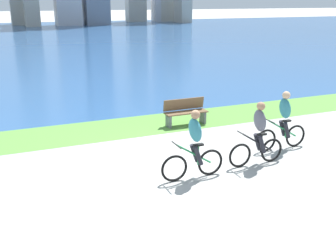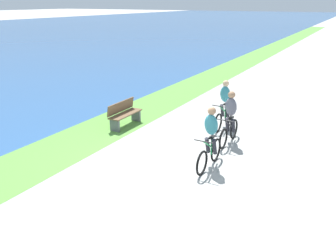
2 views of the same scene
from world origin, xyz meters
name	(u,v)px [view 1 (image 1 of 2)]	position (x,y,z in m)	size (l,w,h in m)	color
ground_plane	(159,162)	(0.00, 0.00, 0.00)	(300.00, 300.00, 0.00)	#9E9E99
grass_strip_bayside	(125,127)	(0.00, 3.22, 0.00)	(120.00, 2.24, 0.01)	#59933D
bay_water_surface	(36,38)	(0.00, 37.78, 0.00)	(300.00, 66.89, 0.00)	#2D568C
cyclist_lead	(194,145)	(0.42, -1.24, 0.84)	(1.63, 0.52, 1.71)	black
cyclist_trailing	(258,134)	(2.31, -1.11, 0.84)	(1.62, 0.52, 1.69)	black
cyclist_distant_rear	(283,121)	(3.62, -0.45, 0.84)	(1.70, 0.52, 1.70)	black
bench_near_path	(185,112)	(2.03, 2.75, 0.45)	(1.50, 0.47, 0.90)	brown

